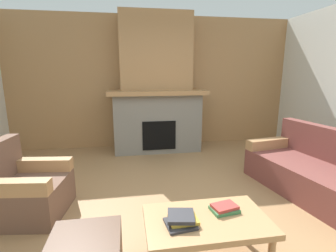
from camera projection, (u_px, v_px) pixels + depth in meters
The scene contains 8 objects.
ground at pixel (186, 220), 2.72m from camera, with size 9.00×9.00×0.00m, color #9E754C.
wall_back_wood_panel at pixel (154, 83), 5.32m from camera, with size 6.00×0.12×2.70m, color #A87A4C.
fireplace at pixel (156, 93), 5.00m from camera, with size 1.90×0.82×2.70m.
couch at pixel (318, 174), 3.25m from camera, with size 1.13×1.91×0.85m.
armchair at pixel (25, 190), 2.78m from camera, with size 0.85×0.85×0.85m.
coffee_table at pixel (207, 224), 2.03m from camera, with size 1.00×0.60×0.43m.
book_stack_near_edge at pixel (182, 219), 1.93m from camera, with size 0.27×0.26×0.07m.
book_stack_center at pixel (224, 208), 2.11m from camera, with size 0.25×0.19×0.06m.
Camera 1 is at (-0.59, -2.37, 1.59)m, focal length 26.67 mm.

